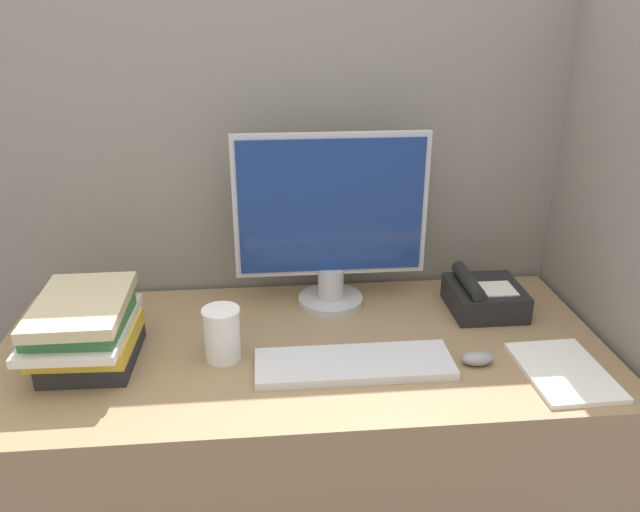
# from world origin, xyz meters

# --- Properties ---
(cubicle_panel_rear) EXTENTS (1.89, 0.04, 1.71)m
(cubicle_panel_rear) POSITION_xyz_m (0.00, 0.72, 0.85)
(cubicle_panel_rear) COLOR gray
(cubicle_panel_rear) RESTS_ON ground_plane
(cubicle_panel_right) EXTENTS (0.04, 0.74, 1.71)m
(cubicle_panel_right) POSITION_xyz_m (0.78, 0.37, 0.85)
(cubicle_panel_right) COLOR gray
(cubicle_panel_right) RESTS_ON ground_plane
(desk) EXTENTS (1.49, 0.68, 0.76)m
(desk) POSITION_xyz_m (0.00, 0.34, 0.38)
(desk) COLOR #937551
(desk) RESTS_ON ground_plane
(monitor) EXTENTS (0.51, 0.18, 0.48)m
(monitor) POSITION_xyz_m (0.09, 0.56, 1.00)
(monitor) COLOR #B7B7BC
(monitor) RESTS_ON desk
(keyboard) EXTENTS (0.46, 0.15, 0.02)m
(keyboard) POSITION_xyz_m (0.11, 0.22, 0.77)
(keyboard) COLOR silver
(keyboard) RESTS_ON desk
(mouse) EXTENTS (0.08, 0.04, 0.03)m
(mouse) POSITION_xyz_m (0.40, 0.21, 0.78)
(mouse) COLOR gray
(mouse) RESTS_ON desk
(coffee_cup) EXTENTS (0.09, 0.09, 0.13)m
(coffee_cup) POSITION_xyz_m (-0.19, 0.30, 0.83)
(coffee_cup) COLOR white
(coffee_cup) RESTS_ON desk
(book_stack) EXTENTS (0.23, 0.30, 0.16)m
(book_stack) POSITION_xyz_m (-0.50, 0.30, 0.85)
(book_stack) COLOR #262628
(book_stack) RESTS_ON desk
(desk_telephone) EXTENTS (0.19, 0.19, 0.11)m
(desk_telephone) POSITION_xyz_m (0.50, 0.48, 0.80)
(desk_telephone) COLOR black
(desk_telephone) RESTS_ON desk
(paper_pile) EXTENTS (0.19, 0.26, 0.01)m
(paper_pile) POSITION_xyz_m (0.59, 0.16, 0.77)
(paper_pile) COLOR white
(paper_pile) RESTS_ON desk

